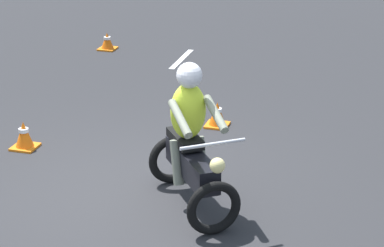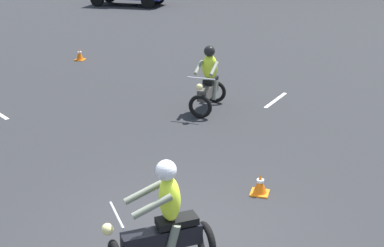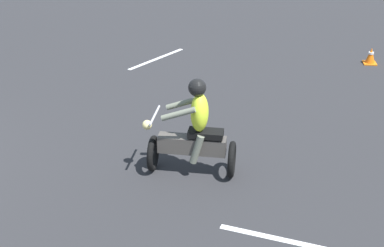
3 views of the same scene
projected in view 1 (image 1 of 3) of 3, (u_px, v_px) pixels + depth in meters
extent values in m
plane|color=#28282B|center=(124.00, 196.00, 8.64)|extent=(120.00, 120.00, 0.00)
torus|color=black|center=(214.00, 208.00, 7.73)|extent=(0.44, 0.54, 0.60)
torus|color=black|center=(173.00, 159.00, 8.86)|extent=(0.44, 0.54, 0.60)
cube|color=black|center=(192.00, 164.00, 8.21)|extent=(1.02, 0.85, 0.28)
cube|color=black|center=(185.00, 138.00, 8.32)|extent=(0.60, 0.54, 0.10)
cylinder|color=silver|center=(213.00, 144.00, 7.51)|extent=(0.45, 0.58, 0.04)
sphere|color=#F2E08C|center=(217.00, 165.00, 7.47)|extent=(0.22, 0.22, 0.16)
ellipsoid|color=#D8F233|center=(188.00, 111.00, 8.10)|extent=(0.46, 0.49, 0.64)
cylinder|color=slate|center=(180.00, 119.00, 7.76)|extent=(0.49, 0.40, 0.27)
cylinder|color=slate|center=(216.00, 114.00, 7.89)|extent=(0.49, 0.40, 0.27)
cylinder|color=slate|center=(177.00, 162.00, 8.25)|extent=(0.27, 0.24, 0.51)
cylinder|color=slate|center=(201.00, 159.00, 8.34)|extent=(0.27, 0.24, 0.51)
sphere|color=silver|center=(189.00, 75.00, 7.91)|extent=(0.39, 0.39, 0.28)
cube|color=orange|center=(108.00, 49.00, 14.32)|extent=(0.32, 0.32, 0.03)
cone|color=orange|center=(107.00, 40.00, 14.26)|extent=(0.24, 0.24, 0.30)
cylinder|color=white|center=(107.00, 38.00, 14.24)|extent=(0.13, 0.13, 0.05)
cube|color=orange|center=(25.00, 147.00, 9.92)|extent=(0.32, 0.32, 0.03)
cone|color=orange|center=(24.00, 134.00, 9.85)|extent=(0.24, 0.24, 0.35)
cylinder|color=white|center=(24.00, 130.00, 9.83)|extent=(0.13, 0.13, 0.05)
cube|color=orange|center=(217.00, 125.00, 10.65)|extent=(0.32, 0.32, 0.03)
cone|color=orange|center=(217.00, 113.00, 10.59)|extent=(0.24, 0.24, 0.33)
cylinder|color=white|center=(217.00, 110.00, 10.57)|extent=(0.13, 0.13, 0.05)
cube|color=silver|center=(182.00, 59.00, 13.72)|extent=(1.27, 0.11, 0.01)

